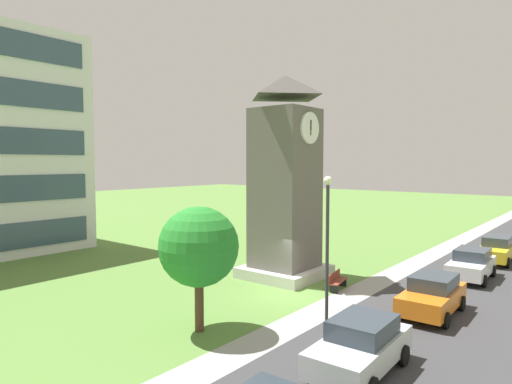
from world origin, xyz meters
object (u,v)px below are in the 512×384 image
Objects in this scene: tree_streetside at (199,247)px; parked_car_silver at (360,345)px; parked_car_white at (471,264)px; parked_car_yellow at (497,249)px; park_bench at (337,281)px; parked_car_orange at (432,295)px; street_lamp at (327,233)px; clock_tower at (285,187)px.

tree_streetside reaches higher than parked_car_silver.
parked_car_yellow is at bearing -2.20° from parked_car_white.
parked_car_yellow is (19.93, -0.13, 0.00)m from parked_car_silver.
parked_car_silver is at bearing 179.63° from parked_car_yellow.
park_bench is 5.11m from parked_car_orange.
park_bench is 0.42× the size of parked_car_white.
parked_car_orange is at bearing -40.08° from tree_streetside.
park_bench is 8.20m from parked_car_white.
tree_streetside is at bearing 162.57° from parked_car_yellow.
street_lamp is 5.18m from parked_car_silver.
park_bench is at bearing 143.39° from parked_car_white.
tree_streetside is 6.88m from parked_car_silver.
parked_car_yellow is at bearing -0.31° from parked_car_orange.
tree_streetside is (-8.85, -2.19, -1.83)m from clock_tower.
clock_tower is 5.91m from park_bench.
park_bench is at bearing 23.68° from street_lamp.
parked_car_silver is (-8.05, -8.57, -4.27)m from clock_tower.
tree_streetside is 1.11× the size of parked_car_orange.
tree_streetside is at bearing 139.17° from street_lamp.
tree_streetside is 1.01× the size of parked_car_yellow.
parked_car_orange is (-0.79, -5.03, 0.40)m from park_bench.
tree_streetside is at bearing 97.14° from parked_car_silver.
parked_car_yellow is (12.29, -5.11, 0.40)m from park_bench.
parked_car_orange is at bearing -178.84° from parked_car_white.
street_lamp is (-4.52, -1.98, 3.25)m from park_bench.
parked_car_white is at bearing -22.73° from tree_streetside.
parked_car_yellow is (5.71, -0.22, 0.00)m from parked_car_white.
parked_car_orange is 13.08m from parked_car_yellow.
street_lamp is at bearing 165.34° from parked_car_white.
clock_tower is at bearing 82.11° from parked_car_orange.
clock_tower is at bearing 48.50° from street_lamp.
parked_car_silver is 0.99× the size of parked_car_orange.
clock_tower is 11.32m from parked_car_white.
clock_tower is 15.33m from parked_car_yellow.
clock_tower reaches higher than parked_car_silver.
park_bench is 0.39× the size of parked_car_yellow.
street_lamp reaches higher than parked_car_orange.
parked_car_white is at bearing -36.61° from park_bench.
street_lamp is 17.33m from parked_car_yellow.
parked_car_silver is (-7.64, -4.98, 0.40)m from park_bench.
clock_tower is 6.14× the size of park_bench.
clock_tower is 1.90× the size of street_lamp.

